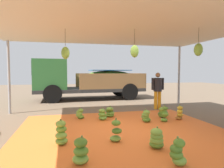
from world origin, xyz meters
The scene contains 17 objects.
ground_plane centered at (0.00, 3.00, 0.00)m, with size 40.00×40.00×0.00m, color brown.
tarp_orange centered at (0.00, 0.00, 0.01)m, with size 5.93×5.15×0.01m, color orange.
tent_canopy centered at (0.01, -0.08, 2.90)m, with size 8.00×7.00×2.99m.
banana_bunch_0 centered at (0.37, -2.23, 0.23)m, with size 0.35×0.33×0.52m.
banana_bunch_1 centered at (1.02, 0.77, 0.20)m, with size 0.37×0.39×0.45m.
banana_bunch_2 centered at (2.27, 0.75, 0.24)m, with size 0.32×0.33×0.54m.
banana_bunch_3 centered at (-0.41, -0.80, 0.24)m, with size 0.33×0.33×0.56m.
banana_bunch_4 centered at (-0.35, 1.36, 0.19)m, with size 0.38×0.37×0.43m.
banana_bunch_5 centered at (1.65, 0.64, 0.24)m, with size 0.31×0.31×0.57m.
banana_bunch_6 centered at (0.34, -1.43, 0.22)m, with size 0.44×0.44×0.48m.
banana_bunch_7 centered at (-1.11, 1.72, 0.18)m, with size 0.36×0.33×0.42m.
banana_bunch_8 centered at (-1.69, -0.72, 0.27)m, with size 0.39×0.41×0.60m.
banana_bunch_9 centered at (-1.32, -1.81, 0.23)m, with size 0.41×0.41×0.52m.
banana_bunch_10 centered at (1.87, 1.22, 0.19)m, with size 0.43×0.42×0.43m.
banana_bunch_11 centered at (0.00, 1.77, 0.18)m, with size 0.43×0.44×0.43m.
cargo_truck_main centered at (-0.38, 6.89, 1.20)m, with size 6.62×2.63×2.40m.
worker_0 centered at (2.47, 2.88, 0.97)m, with size 0.61×0.37×1.66m.
Camera 1 is at (-1.56, -5.32, 1.67)m, focal length 31.62 mm.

